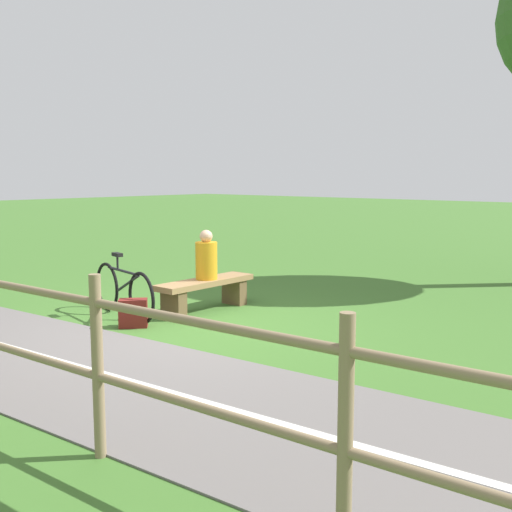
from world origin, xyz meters
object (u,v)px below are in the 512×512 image
at_px(bench, 205,289).
at_px(bicycle, 123,290).
at_px(person_seated, 206,258).
at_px(backpack, 133,313).

distance_m(bench, bicycle, 1.16).
relative_size(person_seated, bicycle, 0.41).
bearing_deg(backpack, bicycle, -116.30).
bearing_deg(bicycle, person_seated, 71.52).
relative_size(bench, backpack, 4.09).
distance_m(bench, person_seated, 0.45).
xyz_separation_m(bench, bicycle, (1.00, -0.59, 0.05)).
height_order(bicycle, backpack, bicycle).
height_order(person_seated, bicycle, person_seated).
bearing_deg(person_seated, bench, 0.00).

